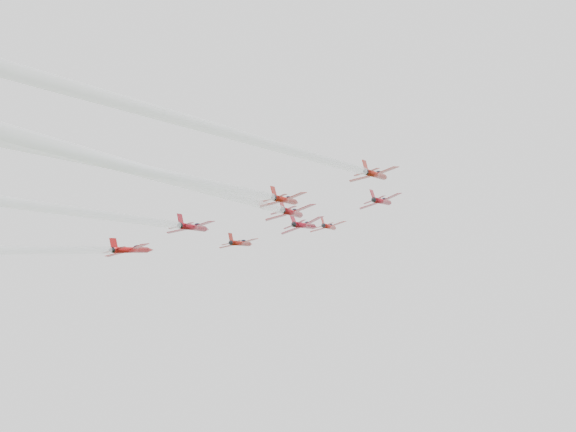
% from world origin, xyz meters
% --- Properties ---
extents(jet_lead, '(8.93, 11.46, 7.18)m').
position_xyz_m(jet_lead, '(-0.99, 25.69, 172.98)').
color(jet_lead, '#AE1510').
extents(jet_row2_left, '(9.34, 11.99, 7.51)m').
position_xyz_m(jet_row2_left, '(-17.69, 14.38, 166.47)').
color(jet_row2_left, maroon).
extents(jet_row2_center, '(10.27, 13.17, 8.25)m').
position_xyz_m(jet_row2_center, '(-2.10, 14.29, 166.42)').
color(jet_row2_center, maroon).
extents(jet_row2_right, '(9.21, 11.82, 7.40)m').
position_xyz_m(jet_row2_right, '(16.35, 11.44, 164.78)').
color(jet_row2_right, maroon).
extents(jet_center, '(10.07, 95.30, 55.65)m').
position_xyz_m(jet_center, '(3.57, -45.74, 131.77)').
color(jet_center, maroon).
extents(jet_rear_left, '(9.02, 85.40, 49.87)m').
position_xyz_m(jet_rear_left, '(-9.49, -53.66, 127.21)').
color(jet_rear_left, maroon).
extents(jet_rear_right, '(8.45, 80.02, 46.73)m').
position_xyz_m(jet_rear_right, '(8.23, -51.34, 128.55)').
color(jet_rear_right, '#A1170F').
extents(jet_rear_farright, '(8.38, 79.32, 46.32)m').
position_xyz_m(jet_rear_farright, '(23.63, -49.96, 129.34)').
color(jet_rear_farright, '#A01B0F').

